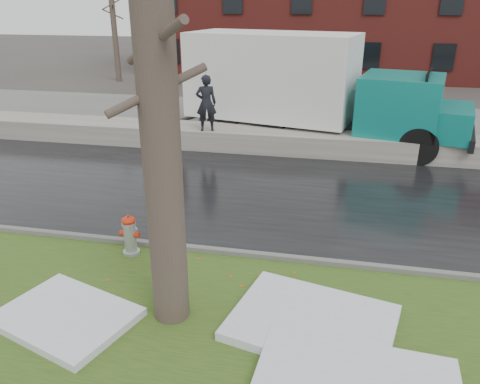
% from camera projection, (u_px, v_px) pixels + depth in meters
% --- Properties ---
extents(ground, '(120.00, 120.00, 0.00)m').
position_uv_depth(ground, '(200.00, 279.00, 9.21)').
color(ground, '#47423D').
rests_on(ground, ground).
extents(verge, '(60.00, 4.50, 0.04)m').
position_uv_depth(verge, '(180.00, 317.00, 8.07)').
color(verge, '#2A4918').
rests_on(verge, ground).
extents(road, '(60.00, 7.00, 0.03)m').
position_uv_depth(road, '(244.00, 192.00, 13.28)').
color(road, black).
rests_on(road, ground).
extents(parking_lot, '(60.00, 9.00, 0.03)m').
position_uv_depth(parking_lot, '(281.00, 121.00, 20.97)').
color(parking_lot, slate).
rests_on(parking_lot, ground).
extents(curb, '(60.00, 0.15, 0.14)m').
position_uv_depth(curb, '(213.00, 251.00, 10.09)').
color(curb, slate).
rests_on(curb, ground).
extents(snowbank, '(60.00, 1.60, 0.75)m').
position_uv_depth(snowbank, '(267.00, 140.00, 16.94)').
color(snowbank, '#A39E95').
rests_on(snowbank, ground).
extents(brick_building, '(26.00, 12.00, 10.00)m').
position_uv_depth(brick_building, '(339.00, 0.00, 34.07)').
color(brick_building, maroon).
rests_on(brick_building, ground).
extents(bg_tree_left, '(1.40, 1.62, 6.50)m').
position_uv_depth(bg_tree_left, '(114.00, 29.00, 30.08)').
color(bg_tree_left, brown).
rests_on(bg_tree_left, ground).
extents(bg_tree_center, '(1.40, 1.62, 6.50)m').
position_uv_depth(bg_tree_center, '(220.00, 26.00, 32.58)').
color(bg_tree_center, brown).
rests_on(bg_tree_center, ground).
extents(fire_hydrant, '(0.44, 0.38, 0.91)m').
position_uv_depth(fire_hydrant, '(130.00, 233.00, 9.88)').
color(fire_hydrant, '#A6A8AE').
rests_on(fire_hydrant, verge).
extents(tree, '(1.43, 1.61, 7.52)m').
position_uv_depth(tree, '(158.00, 96.00, 6.67)').
color(tree, brown).
rests_on(tree, verge).
extents(box_truck, '(12.03, 4.83, 3.97)m').
position_uv_depth(box_truck, '(303.00, 86.00, 17.42)').
color(box_truck, black).
rests_on(box_truck, ground).
extents(worker, '(0.83, 0.66, 1.97)m').
position_uv_depth(worker, '(206.00, 103.00, 16.33)').
color(worker, black).
rests_on(worker, snowbank).
extents(snow_patch_near, '(2.99, 2.55, 0.16)m').
position_uv_depth(snow_patch_near, '(312.00, 322.00, 7.78)').
color(snow_patch_near, silver).
rests_on(snow_patch_near, verge).
extents(snow_patch_far, '(2.59, 2.21, 0.14)m').
position_uv_depth(snow_patch_far, '(66.00, 316.00, 7.94)').
color(snow_patch_far, silver).
rests_on(snow_patch_far, verge).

